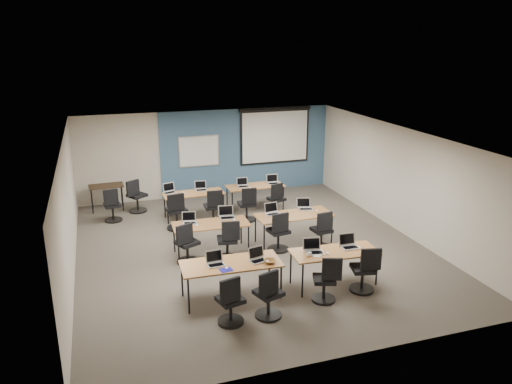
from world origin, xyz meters
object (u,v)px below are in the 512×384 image
object	(u,v)px
laptop_10	(243,184)
training_table_front_right	(334,253)
laptop_6	(272,211)
utility_table	(106,188)
task_chair_4	(187,247)
spare_chair_a	(136,199)
task_chair_5	(228,243)
training_table_back_right	(255,187)
training_table_mid_right	(294,216)
laptop_2	(313,249)
laptop_8	(169,190)
laptop_11	(273,181)
task_chair_2	(326,283)
laptop_0	(215,261)
task_chair_9	(214,210)
laptop_1	(258,257)
spare_chair_b	(112,208)
training_table_mid_left	(211,225)
training_table_front_left	(231,265)
laptop_9	(201,188)
projector_screen	(275,133)
laptop_3	(349,244)
task_chair_7	(322,233)
task_chair_11	(277,201)
whiteboard	(199,151)
task_chair_10	(247,207)
task_chair_1	(268,298)
training_table_back_left	(194,195)
laptop_7	(305,206)
task_chair_0	(230,304)
laptop_4	(190,220)
task_chair_6	(279,235)
laptop_5	(227,215)

from	to	relation	value
laptop_10	training_table_front_right	bearing A→B (deg)	-80.40
laptop_6	utility_table	distance (m)	5.29
task_chair_4	spare_chair_a	distance (m)	3.90
task_chair_5	utility_table	distance (m)	5.05
training_table_back_right	spare_chair_a	size ratio (longest dim) A/B	1.67
training_table_mid_right	laptop_6	size ratio (longest dim) A/B	5.37
laptop_2	laptop_8	size ratio (longest dim) A/B	1.07
laptop_11	task_chair_2	bearing A→B (deg)	-94.69
training_table_back_right	laptop_0	bearing A→B (deg)	-117.21
task_chair_9	training_table_front_right	bearing A→B (deg)	-67.52
laptop_1	utility_table	size ratio (longest dim) A/B	0.34
training_table_front_right	spare_chair_b	world-z (taller)	spare_chair_b
training_table_mid_left	task_chair_9	size ratio (longest dim) A/B	1.77
training_table_front_left	training_table_back_right	world-z (taller)	same
laptop_9	spare_chair_b	bearing A→B (deg)	-177.36
laptop_0	task_chair_5	xyz separation A→B (m)	(0.69, 1.63, -0.39)
spare_chair_b	laptop_10	bearing A→B (deg)	-10.37
projector_screen	laptop_3	distance (m)	6.68
task_chair_7	task_chair_11	bearing A→B (deg)	88.03
training_table_front_left	whiteboard	bearing A→B (deg)	85.61
task_chair_4	task_chair_10	distance (m)	2.98
training_table_mid_right	laptop_0	world-z (taller)	laptop_0
laptop_3	task_chair_9	world-z (taller)	laptop_3
task_chair_1	utility_table	world-z (taller)	task_chair_1
training_table_mid_right	training_table_back_left	size ratio (longest dim) A/B	1.12
training_table_mid_left	spare_chair_a	xyz separation A→B (m)	(-1.40, 3.43, -0.27)
whiteboard	task_chair_1	size ratio (longest dim) A/B	1.31
training_table_front_left	task_chair_5	world-z (taller)	task_chair_5
laptop_7	utility_table	xyz separation A→B (m)	(-4.66, 3.63, -0.13)
training_table_mid_right	task_chair_0	size ratio (longest dim) A/B	1.95
task_chair_5	task_chair_11	size ratio (longest dim) A/B	1.03
laptop_6	laptop_4	bearing A→B (deg)	171.13
task_chair_1	laptop_2	bearing A→B (deg)	16.61
training_table_back_right	laptop_2	xyz separation A→B (m)	(-0.33, -4.80, 0.12)
whiteboard	task_chair_4	world-z (taller)	whiteboard
projector_screen	task_chair_6	distance (m)	5.24
laptop_2	laptop_10	size ratio (longest dim) A/B	1.12
laptop_6	spare_chair_b	size ratio (longest dim) A/B	0.36
task_chair_0	task_chair_6	bearing A→B (deg)	40.05
training_table_mid_right	laptop_9	xyz separation A→B (m)	(-1.72, 2.68, 0.10)
task_chair_1	training_table_front_left	bearing A→B (deg)	96.27
task_chair_4	laptop_8	size ratio (longest dim) A/B	2.91
task_chair_6	laptop_10	distance (m)	3.05
task_chair_1	laptop_4	distance (m)	3.41
training_table_mid_left	laptop_8	distance (m)	2.75
laptop_2	training_table_mid_right	bearing A→B (deg)	88.89
laptop_5	laptop_7	size ratio (longest dim) A/B	1.04
task_chair_7	laptop_11	world-z (taller)	laptop_11
laptop_1	laptop_6	xyz separation A→B (m)	(1.16, 2.39, 0.00)
laptop_2	task_chair_4	bearing A→B (deg)	152.30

